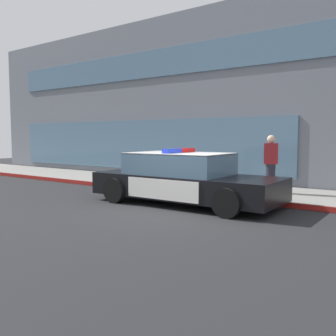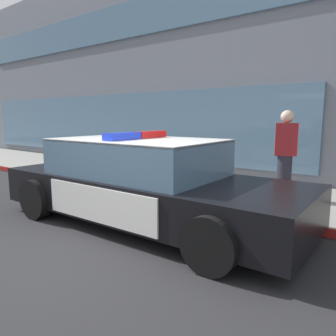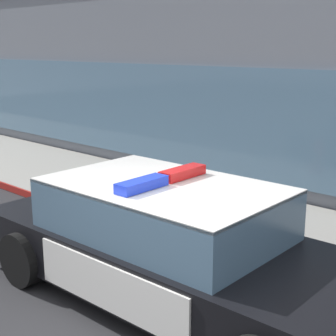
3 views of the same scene
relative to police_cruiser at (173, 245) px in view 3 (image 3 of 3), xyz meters
name	(u,v)px [view 3 (image 3 of 3)]	position (x,y,z in m)	size (l,w,h in m)	color
sidewalk	(305,241)	(0.37, 2.53, -0.61)	(48.00, 2.88, 0.15)	gray
curb_red_paint	(250,273)	(0.37, 1.07, -0.61)	(28.80, 0.04, 0.14)	maroon
police_cruiser	(173,245)	(0.00, 0.00, 0.00)	(5.16, 2.20, 1.49)	black
fire_hydrant	(183,203)	(-1.29, 1.67, -0.18)	(0.34, 0.39, 0.73)	red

